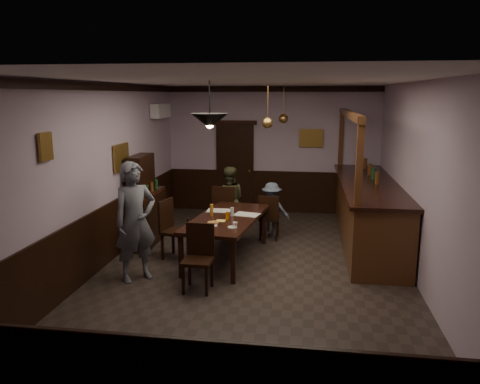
% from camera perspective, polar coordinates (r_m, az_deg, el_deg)
% --- Properties ---
extents(room, '(5.01, 8.01, 3.01)m').
position_cam_1_polar(room, '(7.26, 1.57, 1.48)').
color(room, '#2D2621').
rests_on(room, ground).
extents(dining_table, '(1.28, 2.31, 0.75)m').
position_cam_1_polar(dining_table, '(8.01, -1.63, -3.51)').
color(dining_table, black).
rests_on(dining_table, ground).
extents(chair_far_left, '(0.47, 0.47, 1.04)m').
position_cam_1_polar(chair_far_left, '(9.33, -1.88, -2.03)').
color(chair_far_left, black).
rests_on(chair_far_left, ground).
extents(chair_far_right, '(0.39, 0.39, 0.90)m').
position_cam_1_polar(chair_far_right, '(9.14, 3.55, -2.85)').
color(chair_far_right, black).
rests_on(chair_far_right, ground).
extents(chair_near, '(0.43, 0.43, 0.97)m').
position_cam_1_polar(chair_near, '(6.87, -5.04, -7.54)').
color(chair_near, black).
rests_on(chair_near, ground).
extents(chair_side, '(0.54, 0.54, 1.03)m').
position_cam_1_polar(chair_side, '(8.19, -8.28, -4.16)').
color(chair_side, black).
rests_on(chair_side, ground).
extents(person_standing, '(0.78, 0.78, 1.83)m').
position_cam_1_polar(person_standing, '(7.24, -12.63, -3.57)').
color(person_standing, '#595C66').
rests_on(person_standing, ground).
extents(person_seated_left, '(0.73, 0.60, 1.37)m').
position_cam_1_polar(person_seated_left, '(9.57, -1.40, -0.95)').
color(person_seated_left, '#46472A').
rests_on(person_seated_left, ground).
extents(person_seated_right, '(0.73, 0.45, 1.09)m').
position_cam_1_polar(person_seated_right, '(9.38, 3.86, -2.13)').
color(person_seated_right, slate).
rests_on(person_seated_right, ground).
extents(newspaper_left, '(0.42, 0.30, 0.01)m').
position_cam_1_polar(newspaper_left, '(8.42, -2.59, -2.27)').
color(newspaper_left, silver).
rests_on(newspaper_left, dining_table).
extents(newspaper_right, '(0.48, 0.39, 0.01)m').
position_cam_1_polar(newspaper_right, '(8.13, 0.84, -2.76)').
color(newspaper_right, silver).
rests_on(newspaper_right, dining_table).
extents(napkin, '(0.17, 0.17, 0.00)m').
position_cam_1_polar(napkin, '(7.75, -2.37, -3.52)').
color(napkin, '#E8D255').
rests_on(napkin, dining_table).
extents(saucer, '(0.15, 0.15, 0.01)m').
position_cam_1_polar(saucer, '(7.36, -0.94, -4.31)').
color(saucer, white).
rests_on(saucer, dining_table).
extents(coffee_cup, '(0.09, 0.09, 0.07)m').
position_cam_1_polar(coffee_cup, '(7.35, -0.59, -3.98)').
color(coffee_cup, white).
rests_on(coffee_cup, saucer).
extents(pastry_plate, '(0.22, 0.22, 0.01)m').
position_cam_1_polar(pastry_plate, '(7.48, -3.61, -4.06)').
color(pastry_plate, white).
rests_on(pastry_plate, dining_table).
extents(pastry_ring_a, '(0.13, 0.13, 0.04)m').
position_cam_1_polar(pastry_ring_a, '(7.52, -3.53, -3.75)').
color(pastry_ring_a, '#C68C47').
rests_on(pastry_ring_a, pastry_plate).
extents(pastry_ring_b, '(0.13, 0.13, 0.04)m').
position_cam_1_polar(pastry_ring_b, '(7.53, -3.03, -3.72)').
color(pastry_ring_b, '#C68C47').
rests_on(pastry_ring_b, pastry_plate).
extents(soda_can, '(0.07, 0.07, 0.12)m').
position_cam_1_polar(soda_can, '(7.83, -1.53, -2.91)').
color(soda_can, orange).
rests_on(soda_can, dining_table).
extents(beer_glass, '(0.06, 0.06, 0.20)m').
position_cam_1_polar(beer_glass, '(8.07, -3.49, -2.20)').
color(beer_glass, '#BF721E').
rests_on(beer_glass, dining_table).
extents(water_glass, '(0.06, 0.06, 0.15)m').
position_cam_1_polar(water_glass, '(8.04, -0.96, -2.41)').
color(water_glass, silver).
rests_on(water_glass, dining_table).
extents(pepper_mill, '(0.04, 0.04, 0.14)m').
position_cam_1_polar(pepper_mill, '(7.46, -6.35, -3.66)').
color(pepper_mill, black).
rests_on(pepper_mill, dining_table).
extents(sideboard, '(0.46, 1.28, 1.69)m').
position_cam_1_polar(sideboard, '(9.05, -11.61, -1.99)').
color(sideboard, black).
rests_on(sideboard, ground).
extents(bar_counter, '(1.04, 4.45, 2.49)m').
position_cam_1_polar(bar_counter, '(9.31, 15.22, -2.10)').
color(bar_counter, '#4E2B14').
rests_on(bar_counter, ground).
extents(door_back, '(0.90, 0.06, 2.10)m').
position_cam_1_polar(door_back, '(11.31, -0.61, 2.91)').
color(door_back, black).
rests_on(door_back, ground).
extents(ac_unit, '(0.20, 0.85, 0.30)m').
position_cam_1_polar(ac_unit, '(10.50, -9.66, 9.73)').
color(ac_unit, white).
rests_on(ac_unit, ground).
extents(picture_left_small, '(0.04, 0.28, 0.36)m').
position_cam_1_polar(picture_left_small, '(6.44, -22.62, 5.12)').
color(picture_left_small, olive).
rests_on(picture_left_small, ground).
extents(picture_left_large, '(0.04, 0.62, 0.48)m').
position_cam_1_polar(picture_left_large, '(8.62, -14.27, 4.12)').
color(picture_left_large, olive).
rests_on(picture_left_large, ground).
extents(picture_back, '(0.55, 0.04, 0.42)m').
position_cam_1_polar(picture_back, '(11.10, 8.67, 6.50)').
color(picture_back, olive).
rests_on(picture_back, ground).
extents(pendant_iron, '(0.56, 0.56, 0.69)m').
position_cam_1_polar(pendant_iron, '(6.98, -3.71, 8.64)').
color(pendant_iron, black).
rests_on(pendant_iron, ground).
extents(pendant_brass_mid, '(0.20, 0.20, 0.81)m').
position_cam_1_polar(pendant_brass_mid, '(8.52, 3.38, 8.41)').
color(pendant_brass_mid, '#BF8C3F').
rests_on(pendant_brass_mid, ground).
extents(pendant_brass_far, '(0.20, 0.20, 0.81)m').
position_cam_1_polar(pendant_brass_far, '(10.07, 5.32, 8.90)').
color(pendant_brass_far, '#BF8C3F').
rests_on(pendant_brass_far, ground).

